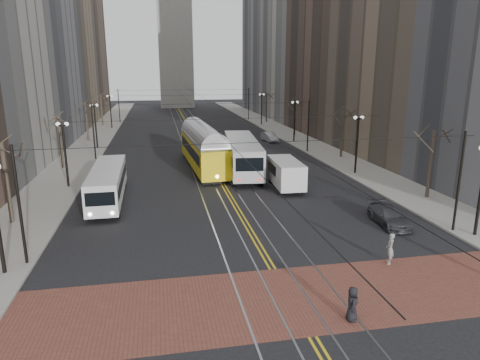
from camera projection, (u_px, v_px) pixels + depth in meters
name	position (u px, v px, depth m)	size (l,w,h in m)	color
ground	(268.00, 261.00, 23.53)	(260.00, 260.00, 0.00)	black
sidewalk_left	(95.00, 140.00, 63.55)	(5.00, 140.00, 0.15)	gray
sidewalk_right	(288.00, 134.00, 69.03)	(5.00, 140.00, 0.15)	gray
crosswalk_band	(290.00, 298.00, 19.73)	(25.00, 6.00, 0.01)	brown
streetcar_rails	(195.00, 137.00, 66.31)	(4.80, 130.00, 0.02)	gray
centre_lines	(195.00, 137.00, 66.30)	(0.42, 130.00, 0.01)	gold
building_left_mid	(5.00, 18.00, 58.33)	(16.00, 20.00, 34.00)	slate
building_left_far	(63.00, 24.00, 95.60)	(16.00, 20.00, 40.00)	brown
building_right_mid	(353.00, 25.00, 67.64)	(16.00, 20.00, 34.00)	brown
building_right_far	(282.00, 28.00, 104.91)	(16.00, 20.00, 40.00)	slate
lamp_posts	(207.00, 135.00, 50.16)	(27.60, 57.20, 5.60)	black
street_trees	(201.00, 128.00, 56.34)	(31.68, 53.28, 5.60)	#382D23
trolley_wires	(202.00, 121.00, 55.69)	(25.96, 120.00, 6.60)	black
transit_bus	(108.00, 185.00, 33.89)	(2.27, 10.90, 2.73)	silver
streetcar	(203.00, 151.00, 45.40)	(2.84, 15.29, 3.60)	yellow
rear_bus	(242.00, 156.00, 43.34)	(2.85, 13.09, 3.41)	#B8B8B8
cargo_van	(286.00, 175.00, 37.60)	(2.21, 5.74, 2.54)	silver
sedan_grey	(248.00, 158.00, 47.36)	(1.70, 4.23, 1.44)	#3E4246
sedan_silver	(269.00, 137.00, 62.55)	(1.43, 4.10, 1.35)	#A9AAB1
sedan_parked	(389.00, 216.00, 28.96)	(1.72, 4.24, 1.23)	#3A3D42
pedestrian_a	(352.00, 304.00, 17.81)	(0.74, 0.48, 1.52)	black
pedestrian_b	(390.00, 249.00, 23.05)	(0.63, 0.41, 1.72)	gray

